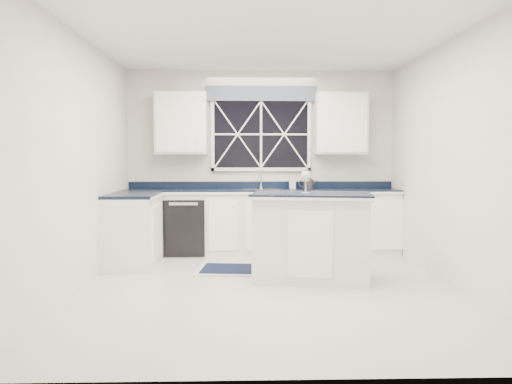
{
  "coord_description": "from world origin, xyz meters",
  "views": [
    {
      "loc": [
        -0.28,
        -5.31,
        1.41
      ],
      "look_at": [
        -0.12,
        0.4,
        1.01
      ],
      "focal_mm": 35.0,
      "sensor_mm": 36.0,
      "label": 1
    }
  ],
  "objects_px": {
    "wine_glass": "(306,177)",
    "soap_bottle": "(292,182)",
    "kettle": "(308,183)",
    "faucet": "(261,178)",
    "dishwasher": "(186,226)",
    "island": "(311,236)"
  },
  "relations": [
    {
      "from": "faucet",
      "to": "wine_glass",
      "type": "bearing_deg",
      "value": -76.15
    },
    {
      "from": "faucet",
      "to": "kettle",
      "type": "distance_m",
      "value": 0.7
    },
    {
      "from": "dishwasher",
      "to": "faucet",
      "type": "height_order",
      "value": "faucet"
    },
    {
      "from": "faucet",
      "to": "wine_glass",
      "type": "height_order",
      "value": "wine_glass"
    },
    {
      "from": "island",
      "to": "wine_glass",
      "type": "bearing_deg",
      "value": -172.77
    },
    {
      "from": "dishwasher",
      "to": "faucet",
      "type": "distance_m",
      "value": 1.31
    },
    {
      "from": "faucet",
      "to": "soap_bottle",
      "type": "bearing_deg",
      "value": -8.74
    },
    {
      "from": "dishwasher",
      "to": "wine_glass",
      "type": "bearing_deg",
      "value": -46.01
    },
    {
      "from": "faucet",
      "to": "wine_glass",
      "type": "xyz_separation_m",
      "value": [
        0.44,
        -1.79,
        0.08
      ]
    },
    {
      "from": "wine_glass",
      "to": "soap_bottle",
      "type": "height_order",
      "value": "wine_glass"
    },
    {
      "from": "wine_glass",
      "to": "soap_bottle",
      "type": "xyz_separation_m",
      "value": [
        0.02,
        1.72,
        -0.14
      ]
    },
    {
      "from": "kettle",
      "to": "soap_bottle",
      "type": "distance_m",
      "value": 0.23
    },
    {
      "from": "soap_bottle",
      "to": "dishwasher",
      "type": "bearing_deg",
      "value": -175.49
    },
    {
      "from": "faucet",
      "to": "island",
      "type": "bearing_deg",
      "value": -74.13
    },
    {
      "from": "soap_bottle",
      "to": "kettle",
      "type": "bearing_deg",
      "value": -5.39
    },
    {
      "from": "faucet",
      "to": "soap_bottle",
      "type": "height_order",
      "value": "faucet"
    },
    {
      "from": "island",
      "to": "wine_glass",
      "type": "xyz_separation_m",
      "value": [
        -0.07,
        0.0,
        0.68
      ]
    },
    {
      "from": "dishwasher",
      "to": "soap_bottle",
      "type": "xyz_separation_m",
      "value": [
        1.56,
        0.12,
        0.63
      ]
    },
    {
      "from": "island",
      "to": "soap_bottle",
      "type": "bearing_deg",
      "value": 101.27
    },
    {
      "from": "kettle",
      "to": "wine_glass",
      "type": "height_order",
      "value": "wine_glass"
    },
    {
      "from": "island",
      "to": "kettle",
      "type": "xyz_separation_m",
      "value": [
        0.18,
        1.7,
        0.53
      ]
    },
    {
      "from": "faucet",
      "to": "soap_bottle",
      "type": "xyz_separation_m",
      "value": [
        0.46,
        -0.07,
        -0.06
      ]
    }
  ]
}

